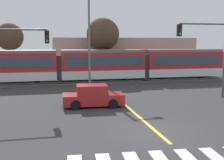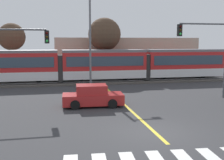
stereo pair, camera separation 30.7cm
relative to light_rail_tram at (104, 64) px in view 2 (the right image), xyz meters
The scene contains 13 objects.
ground_plane 17.77m from the light_rail_tram, 91.41° to the right, with size 200.00×200.00×0.00m, color #333335.
track_bed 2.00m from the light_rail_tram, behind, with size 120.00×4.00×0.18m, color #4C4742.
rail_near 2.00m from the light_rail_tram, 121.39° to the right, with size 120.00×0.08×0.10m, color #939399.
rail_far 2.00m from the light_rail_tram, 120.95° to the left, with size 120.00×0.08×0.10m, color #939399.
light_rail_tram is the anchor object (origin of this frame).
lane_centre_line 10.85m from the light_rail_tram, 92.34° to the right, with size 0.20×17.30×0.01m, color gold.
sedan_crossing 11.67m from the light_rail_tram, 103.63° to the right, with size 4.28×2.08×1.52m.
traffic_light_mid_right 12.46m from the light_rail_tram, 57.15° to the right, with size 4.25×0.38×6.26m.
traffic_light_mid_left 13.18m from the light_rail_tram, 129.36° to the right, with size 4.25×0.38×5.77m.
street_lamp_centre 4.52m from the light_rail_tram, 122.63° to the right, with size 1.88×0.28×9.63m.
bare_tree_west 12.13m from the light_rail_tram, 151.61° to the left, with size 3.29×3.29×6.71m.
bare_tree_east 4.92m from the light_rail_tram, 78.77° to the left, with size 3.97×3.97×7.36m.
building_backdrop_far 9.23m from the light_rail_tram, 61.62° to the left, with size 19.36×6.00×4.99m, color tan.
Camera 2 is at (-4.79, -12.78, 4.52)m, focal length 45.00 mm.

